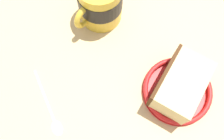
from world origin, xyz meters
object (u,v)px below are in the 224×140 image
(teaspoon, at_px, (52,116))
(cake_slice, at_px, (180,85))
(tea_mug, at_px, (100,1))
(small_plate, at_px, (177,90))

(teaspoon, bearing_deg, cake_slice, -134.78)
(cake_slice, bearing_deg, tea_mug, -15.41)
(tea_mug, xyz_separation_m, teaspoon, (-0.05, 0.23, -0.05))
(small_plate, distance_m, tea_mug, 0.23)
(small_plate, height_order, teaspoon, small_plate)
(small_plate, bearing_deg, tea_mug, -15.19)
(small_plate, height_order, cake_slice, cake_slice)
(tea_mug, relative_size, teaspoon, 0.93)
(tea_mug, distance_m, teaspoon, 0.24)
(cake_slice, relative_size, teaspoon, 0.93)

